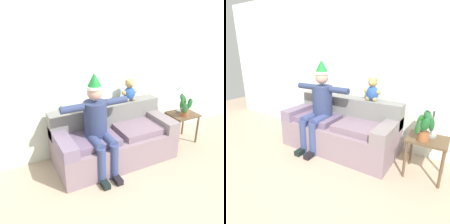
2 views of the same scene
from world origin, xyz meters
TOP-DOWN VIEW (x-y plane):
  - ground_plane at (0.00, 0.00)m, footprint 10.00×10.00m
  - back_wall at (0.00, 1.55)m, footprint 7.00×0.10m
  - couch at (0.00, 1.04)m, footprint 1.90×0.86m
  - person_seated at (-0.33, 0.87)m, footprint 1.02×0.77m
  - teddy_bear at (0.44, 1.30)m, footprint 0.29×0.17m
  - side_table at (1.38, 0.98)m, footprint 0.50×0.42m
  - table_lamp at (1.40, 1.06)m, footprint 0.24×0.24m
  - potted_plant at (1.33, 0.88)m, footprint 0.25×0.28m

SIDE VIEW (x-z plane):
  - ground_plane at x=0.00m, z-range 0.00..0.00m
  - couch at x=0.00m, z-range -0.09..0.78m
  - side_table at x=1.38m, z-range 0.18..0.73m
  - potted_plant at x=1.33m, z-range 0.54..0.94m
  - person_seated at x=-0.33m, z-range 0.01..1.55m
  - table_lamp at x=1.40m, z-range 0.72..1.29m
  - teddy_bear at x=0.44m, z-range 0.84..1.22m
  - back_wall at x=0.00m, z-range 0.00..2.70m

